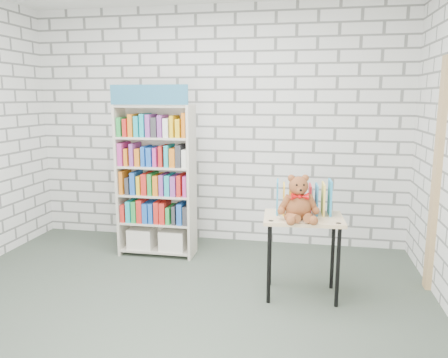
# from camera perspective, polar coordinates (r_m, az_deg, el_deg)

# --- Properties ---
(ground) EXTENTS (4.50, 4.50, 0.00)m
(ground) POSITION_cam_1_polar(r_m,az_deg,el_deg) (3.76, -7.53, -17.20)
(ground) COLOR #3F4A3E
(ground) RESTS_ON ground
(room_shell) EXTENTS (4.52, 4.02, 2.81)m
(room_shell) POSITION_cam_1_polar(r_m,az_deg,el_deg) (3.32, -8.30, 11.15)
(room_shell) COLOR silver
(room_shell) RESTS_ON ground
(bookshelf) EXTENTS (0.84, 0.32, 1.88)m
(bookshelf) POSITION_cam_1_polar(r_m,az_deg,el_deg) (4.86, -8.82, -0.05)
(bookshelf) COLOR beige
(bookshelf) RESTS_ON ground
(display_table) EXTENTS (0.71, 0.51, 0.73)m
(display_table) POSITION_cam_1_polar(r_m,az_deg,el_deg) (3.89, 10.29, -6.29)
(display_table) COLOR #DAB383
(display_table) RESTS_ON ground
(table_books) EXTENTS (0.49, 0.24, 0.28)m
(table_books) POSITION_cam_1_polar(r_m,az_deg,el_deg) (3.93, 10.32, -2.43)
(table_books) COLOR teal
(table_books) RESTS_ON display_table
(teddy_bear) EXTENTS (0.35, 0.34, 0.38)m
(teddy_bear) POSITION_cam_1_polar(r_m,az_deg,el_deg) (3.71, 9.70, -2.98)
(teddy_bear) COLOR brown
(teddy_bear) RESTS_ON display_table
(door_trim) EXTENTS (0.05, 0.12, 2.10)m
(door_trim) POSITION_cam_1_polar(r_m,az_deg,el_deg) (4.31, 26.01, 0.24)
(door_trim) COLOR tan
(door_trim) RESTS_ON ground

